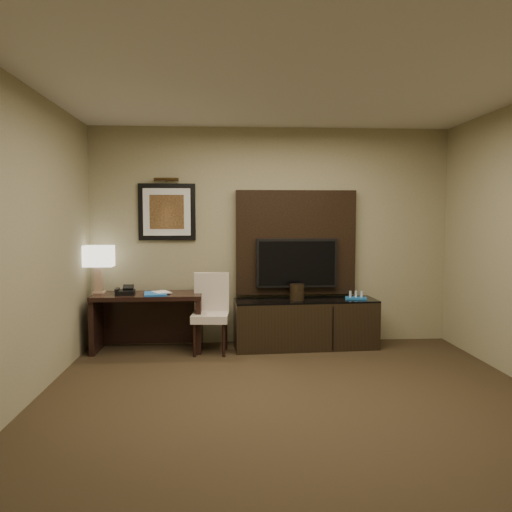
{
  "coord_description": "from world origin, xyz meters",
  "views": [
    {
      "loc": [
        -0.58,
        -3.77,
        1.58
      ],
      "look_at": [
        -0.24,
        1.8,
        1.15
      ],
      "focal_mm": 35.0,
      "sensor_mm": 36.0,
      "label": 1
    }
  ],
  "objects": [
    {
      "name": "blue_folder",
      "position": [
        -1.4,
        2.07,
        0.69
      ],
      "size": [
        0.3,
        0.37,
        0.02
      ],
      "primitive_type": "cube",
      "rotation": [
        0.0,
        0.0,
        0.15
      ],
      "color": "blue",
      "rests_on": "desk"
    },
    {
      "name": "table_lamp",
      "position": [
        -2.09,
        2.22,
        0.94
      ],
      "size": [
        0.36,
        0.28,
        0.52
      ],
      "primitive_type": null,
      "rotation": [
        0.0,
        0.0,
        -0.34
      ],
      "color": "tan",
      "rests_on": "desk"
    },
    {
      "name": "ceiling",
      "position": [
        0.0,
        0.0,
        2.7
      ],
      "size": [
        4.5,
        5.0,
        0.01
      ],
      "primitive_type": "cube",
      "color": "silver",
      "rests_on": "wall_back"
    },
    {
      "name": "desk_chair",
      "position": [
        -0.76,
        1.98,
        0.43
      ],
      "size": [
        0.45,
        0.51,
        0.87
      ],
      "primitive_type": null,
      "rotation": [
        0.0,
        0.0,
        -0.07
      ],
      "color": "beige",
      "rests_on": "floor"
    },
    {
      "name": "book",
      "position": [
        -1.42,
        2.11,
        0.8
      ],
      "size": [
        0.17,
        0.11,
        0.24
      ],
      "primitive_type": "imported",
      "rotation": [
        0.0,
        0.0,
        0.51
      ],
      "color": "#B4AA8D",
      "rests_on": "desk"
    },
    {
      "name": "artwork",
      "position": [
        -1.3,
        2.48,
        1.65
      ],
      "size": [
        0.7,
        0.04,
        0.7
      ],
      "primitive_type": "cube",
      "color": "black",
      "rests_on": "wall_back"
    },
    {
      "name": "tv",
      "position": [
        0.3,
        2.34,
        1.02
      ],
      "size": [
        1.0,
        0.08,
        0.6
      ],
      "primitive_type": "cube",
      "color": "black",
      "rests_on": "tv_wall_panel"
    },
    {
      "name": "wall_back",
      "position": [
        0.0,
        2.5,
        1.35
      ],
      "size": [
        4.5,
        0.01,
        2.7
      ],
      "primitive_type": "cube",
      "color": "gray",
      "rests_on": "floor"
    },
    {
      "name": "tv_wall_panel",
      "position": [
        0.3,
        2.44,
        1.27
      ],
      "size": [
        1.5,
        0.12,
        1.3
      ],
      "primitive_type": "cube",
      "color": "black",
      "rests_on": "wall_back"
    },
    {
      "name": "desk",
      "position": [
        -1.5,
        2.15,
        0.34
      ],
      "size": [
        1.28,
        0.57,
        0.68
      ],
      "primitive_type": "cube",
      "rotation": [
        0.0,
        0.0,
        0.02
      ],
      "color": "black",
      "rests_on": "floor"
    },
    {
      "name": "desk_phone",
      "position": [
        -1.75,
        2.1,
        0.73
      ],
      "size": [
        0.23,
        0.21,
        0.11
      ],
      "primitive_type": null,
      "rotation": [
        0.0,
        0.0,
        0.08
      ],
      "color": "black",
      "rests_on": "desk"
    },
    {
      "name": "ice_bucket",
      "position": [
        0.27,
        2.11,
        0.69
      ],
      "size": [
        0.22,
        0.22,
        0.19
      ],
      "primitive_type": "cylinder",
      "rotation": [
        0.0,
        0.0,
        -0.35
      ],
      "color": "black",
      "rests_on": "credenza"
    },
    {
      "name": "floor",
      "position": [
        0.0,
        0.0,
        -0.01
      ],
      "size": [
        4.5,
        5.0,
        0.01
      ],
      "primitive_type": "cube",
      "color": "#2F2315",
      "rests_on": "ground"
    },
    {
      "name": "picture_light",
      "position": [
        -1.3,
        2.44,
        2.05
      ],
      "size": [
        0.04,
        0.04,
        0.3
      ],
      "primitive_type": "cylinder",
      "color": "#422E15",
      "rests_on": "wall_back"
    },
    {
      "name": "credenza",
      "position": [
        0.39,
        2.15,
        0.3
      ],
      "size": [
        1.74,
        0.58,
        0.59
      ],
      "primitive_type": "cube",
      "rotation": [
        0.0,
        0.0,
        0.06
      ],
      "color": "black",
      "rests_on": "floor"
    },
    {
      "name": "wall_front",
      "position": [
        0.0,
        -2.5,
        1.35
      ],
      "size": [
        4.5,
        0.01,
        2.7
      ],
      "primitive_type": "cube",
      "color": "gray",
      "rests_on": "floor"
    },
    {
      "name": "minibar_tray",
      "position": [
        1.01,
        2.16,
        0.64
      ],
      "size": [
        0.28,
        0.21,
        0.09
      ],
      "primitive_type": null,
      "rotation": [
        0.0,
        0.0,
        -0.24
      ],
      "color": "#1B63B1",
      "rests_on": "credenza"
    }
  ]
}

